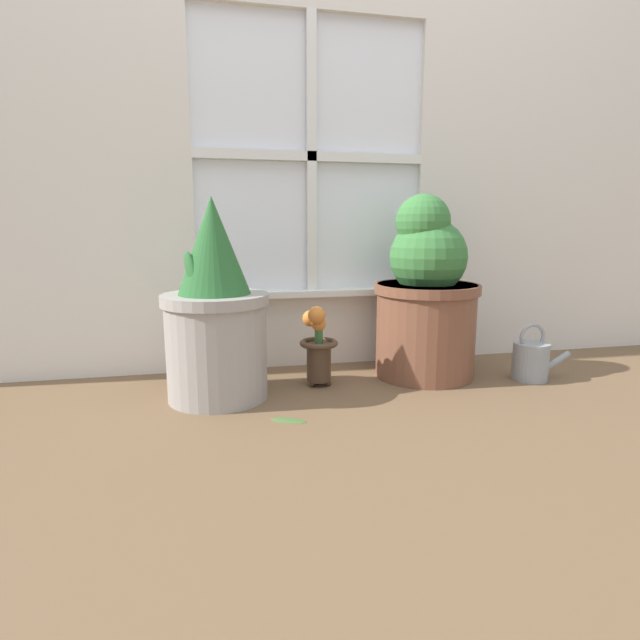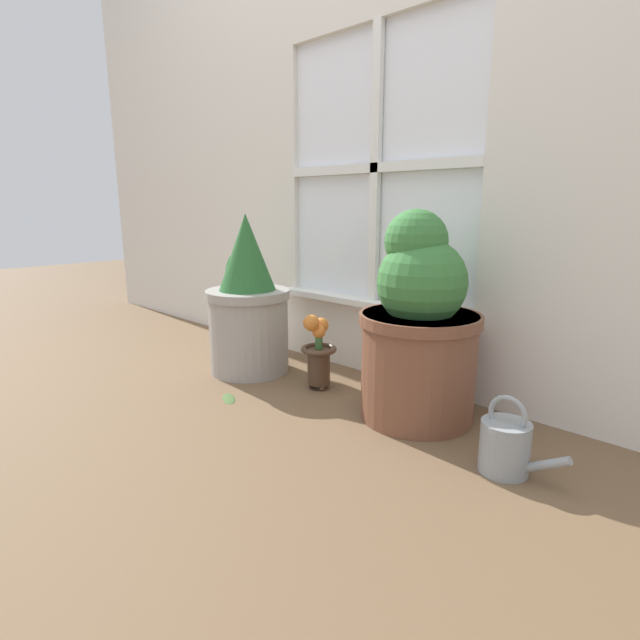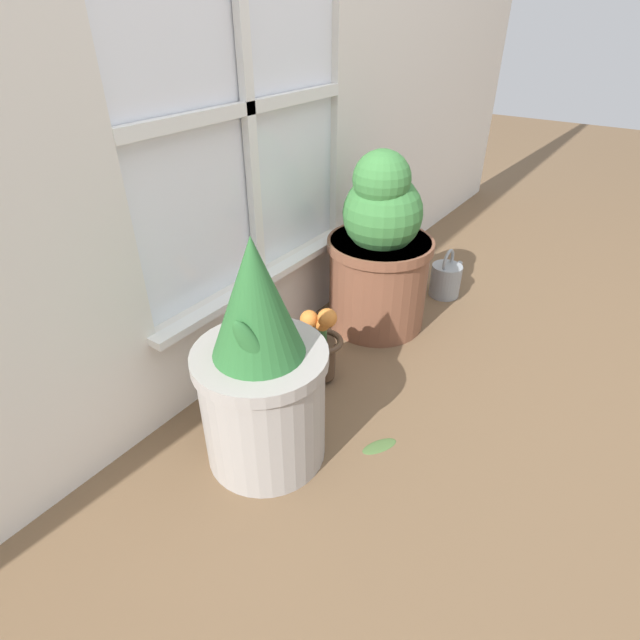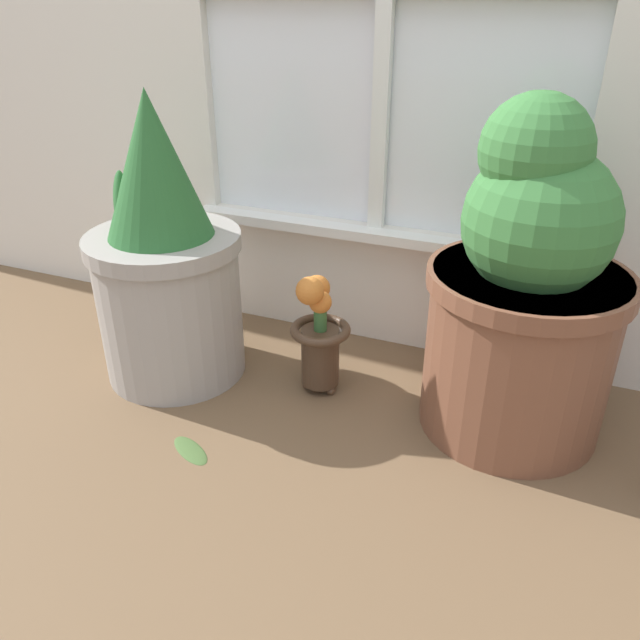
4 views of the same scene
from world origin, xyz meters
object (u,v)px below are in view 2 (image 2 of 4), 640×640
object	(u,v)px
potted_plant_left	(248,306)
watering_can	(506,446)
potted_plant_right	(419,329)
flower_vase	(318,352)

from	to	relation	value
potted_plant_left	watering_can	xyz separation A→B (m)	(1.13, -0.05, -0.20)
potted_plant_right	flower_vase	world-z (taller)	potted_plant_right
flower_vase	watering_can	xyz separation A→B (m)	(0.78, -0.10, -0.07)
flower_vase	watering_can	distance (m)	0.79
potted_plant_left	potted_plant_right	xyz separation A→B (m)	(0.76, 0.09, 0.02)
flower_vase	potted_plant_right	bearing A→B (deg)	4.45
flower_vase	watering_can	size ratio (longest dim) A/B	1.26
potted_plant_left	flower_vase	xyz separation A→B (m)	(0.35, 0.06, -0.13)
watering_can	flower_vase	bearing A→B (deg)	172.51
potted_plant_right	flower_vase	distance (m)	0.44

